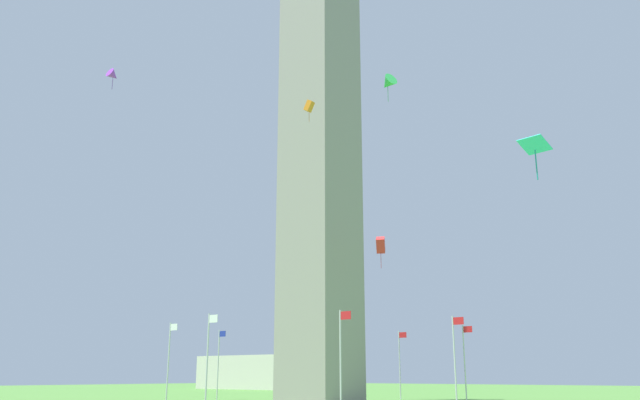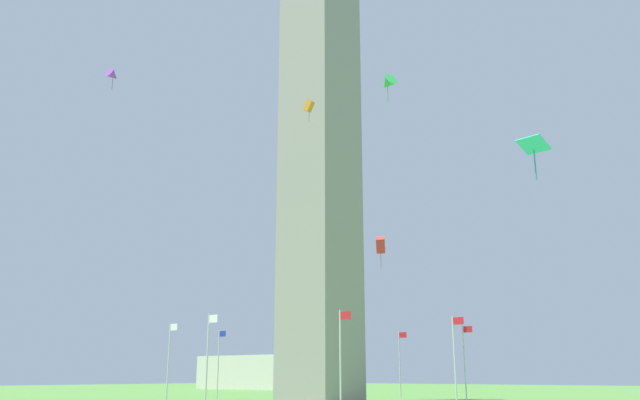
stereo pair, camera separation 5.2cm
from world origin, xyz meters
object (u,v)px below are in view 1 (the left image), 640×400
(flagpole_nw, at_px, (341,355))
(kite_purple_delta, at_px, (113,75))
(flagpole_sw, at_px, (169,359))
(flagpole_ne, at_px, (465,360))
(kite_red_box, at_px, (381,245))
(flagpole_n, at_px, (455,357))
(flagpole_se, at_px, (307,362))
(kite_green_delta, at_px, (388,83))
(distant_building, at_px, (264,372))
(obelisk_monument, at_px, (320,121))
(flagpole_e, at_px, (400,361))
(flagpole_w, at_px, (208,356))
(flagpole_s, at_px, (219,361))
(kite_orange_box, at_px, (309,106))
(kite_cyan_diamond, at_px, (535,147))

(flagpole_nw, height_order, kite_purple_delta, kite_purple_delta)
(flagpole_sw, bearing_deg, flagpole_ne, 45.00)
(kite_red_box, xyz_separation_m, kite_purple_delta, (-17.78, -18.87, 15.90))
(flagpole_n, bearing_deg, flagpole_se, 157.50)
(kite_green_delta, distance_m, distant_building, 86.12)
(obelisk_monument, distance_m, flagpole_e, 29.60)
(flagpole_n, xyz_separation_m, kite_green_delta, (-0.91, -8.08, 22.97))
(flagpole_w, bearing_deg, flagpole_n, 45.00)
(flagpole_se, bearing_deg, flagpole_sw, -90.00)
(flagpole_ne, xyz_separation_m, flagpole_e, (-10.54, 4.36, 0.00))
(kite_green_delta, distance_m, kite_purple_delta, 26.56)
(flagpole_n, height_order, flagpole_s, same)
(kite_purple_delta, bearing_deg, flagpole_s, 105.12)
(flagpole_ne, height_order, flagpole_w, same)
(flagpole_s, xyz_separation_m, kite_purple_delta, (5.41, -20.04, 26.32))
(flagpole_w, height_order, distant_building, flagpole_w)
(flagpole_sw, xyz_separation_m, kite_red_box, (18.83, 9.37, 10.42))
(flagpole_ne, relative_size, flagpole_sw, 1.00)
(kite_red_box, bearing_deg, flagpole_n, 9.99)
(flagpole_se, bearing_deg, kite_orange_box, -49.95)
(flagpole_e, bearing_deg, flagpole_w, -90.00)
(obelisk_monument, distance_m, flagpole_nw, 29.62)
(flagpole_sw, relative_size, distant_building, 0.29)
(flagpole_ne, relative_size, flagpole_w, 1.00)
(kite_purple_delta, bearing_deg, flagpole_w, 28.43)
(obelisk_monument, xyz_separation_m, flagpole_sw, (-10.48, -10.54, -25.57))
(flagpole_e, xyz_separation_m, kite_purple_delta, (-9.49, -34.94, 26.32))
(kite_cyan_diamond, xyz_separation_m, distant_building, (-85.26, 77.85, -6.35))
(flagpole_ne, relative_size, flagpole_se, 1.00)
(flagpole_sw, bearing_deg, kite_green_delta, 5.73)
(kite_orange_box, xyz_separation_m, distant_building, (-55.52, 53.05, -23.95))
(flagpole_e, xyz_separation_m, flagpole_w, (-0.00, -29.80, 0.00))
(flagpole_s, relative_size, kite_cyan_diamond, 6.04)
(flagpole_nw, distance_m, kite_green_delta, 23.35)
(flagpole_w, bearing_deg, flagpole_sw, 157.50)
(flagpole_sw, xyz_separation_m, kite_purple_delta, (1.05, -9.50, 26.32))
(flagpole_n, bearing_deg, kite_red_box, -170.01)
(flagpole_n, distance_m, kite_red_box, 12.40)
(flagpole_s, relative_size, flagpole_nw, 1.00)
(kite_orange_box, bearing_deg, distant_building, 136.31)
(flagpole_w, relative_size, distant_building, 0.29)
(kite_orange_box, distance_m, kite_purple_delta, 19.21)
(kite_red_box, bearing_deg, kite_green_delta, -50.49)
(kite_cyan_diamond, distance_m, kite_purple_delta, 51.29)
(flagpole_e, relative_size, kite_red_box, 2.55)
(flagpole_s, relative_size, kite_purple_delta, 3.67)
(kite_green_delta, bearing_deg, flagpole_w, -153.99)
(flagpole_se, distance_m, flagpole_w, 27.54)
(flagpole_n, relative_size, flagpole_ne, 1.00)
(kite_cyan_diamond, height_order, distant_building, kite_cyan_diamond)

